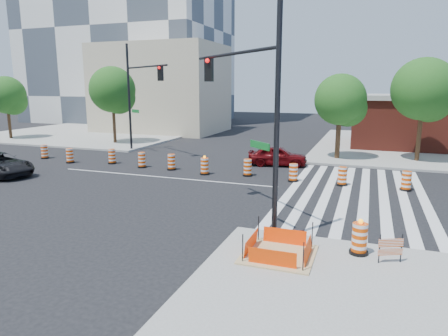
{
  "coord_description": "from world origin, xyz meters",
  "views": [
    {
      "loc": [
        11.4,
        -20.57,
        5.36
      ],
      "look_at": [
        4.83,
        -2.56,
        1.4
      ],
      "focal_mm": 32.0,
      "sensor_mm": 36.0,
      "label": 1
    }
  ],
  "objects": [
    {
      "name": "median_drum_5",
      "position": [
        2.06,
        1.55,
        0.49
      ],
      "size": [
        0.6,
        0.6,
        1.18
      ],
      "color": "black",
      "rests_on": "ground"
    },
    {
      "name": "median_drum_1",
      "position": [
        -8.37,
        1.78,
        0.48
      ],
      "size": [
        0.6,
        0.6,
        1.02
      ],
      "color": "black",
      "rests_on": "ground"
    },
    {
      "name": "excavation_pit",
      "position": [
        9.0,
        -9.0,
        0.22
      ],
      "size": [
        2.2,
        2.2,
        0.9
      ],
      "color": "tan",
      "rests_on": "ground"
    },
    {
      "name": "tree_north_c",
      "position": [
        9.35,
        9.49,
        4.17
      ],
      "size": [
        3.72,
        3.66,
        6.22
      ],
      "color": "#382314",
      "rests_on": "ground"
    },
    {
      "name": "signal_pole_nw",
      "position": [
        -5.9,
        7.15,
        5.22
      ],
      "size": [
        5.54,
        3.57,
        8.53
      ],
      "rotation": [
        0.0,
        0.0,
        -0.56
      ],
      "color": "black",
      "rests_on": "ground"
    },
    {
      "name": "median_drum_9",
      "position": [
        13.4,
        1.6,
        0.48
      ],
      "size": [
        0.6,
        0.6,
        1.02
      ],
      "color": "black",
      "rests_on": "ground"
    },
    {
      "name": "signal_pole_se",
      "position": [
        7.22,
        -6.31,
        5.08
      ],
      "size": [
        4.71,
        4.36,
        8.29
      ],
      "rotation": [
        0.0,
        0.0,
        2.4
      ],
      "color": "black",
      "rests_on": "ground"
    },
    {
      "name": "median_drum_2",
      "position": [
        -5.39,
        2.55,
        0.48
      ],
      "size": [
        0.6,
        0.6,
        1.02
      ],
      "color": "black",
      "rests_on": "ground"
    },
    {
      "name": "red_coupe",
      "position": [
        5.63,
        5.85,
        0.68
      ],
      "size": [
        4.21,
        2.26,
        1.36
      ],
      "primitive_type": "imported",
      "rotation": [
        0.0,
        0.0,
        1.74
      ],
      "color": "#4F0609",
      "rests_on": "ground"
    },
    {
      "name": "pit_drum",
      "position": [
        11.35,
        -8.02,
        0.63
      ],
      "size": [
        0.59,
        0.59,
        1.16
      ],
      "color": "black",
      "rests_on": "ground"
    },
    {
      "name": "median_drum_4",
      "position": [
        -0.49,
        2.09,
        0.48
      ],
      "size": [
        0.6,
        0.6,
        1.02
      ],
      "color": "black",
      "rests_on": "ground"
    },
    {
      "name": "tree_north_d",
      "position": [
        14.76,
        10.36,
        4.89
      ],
      "size": [
        4.28,
        4.28,
        7.28
      ],
      "color": "#382314",
      "rests_on": "ground"
    },
    {
      "name": "median_drum_0",
      "position": [
        -11.36,
        2.52,
        0.48
      ],
      "size": [
        0.6,
        0.6,
        1.02
      ],
      "color": "black",
      "rests_on": "ground"
    },
    {
      "name": "lane_centerline",
      "position": [
        0.0,
        0.0,
        0.01
      ],
      "size": [
        14.0,
        0.12,
        0.01
      ],
      "primitive_type": "cube",
      "color": "silver",
      "rests_on": "ground"
    },
    {
      "name": "median_drum_7",
      "position": [
        7.51,
        1.6,
        0.48
      ],
      "size": [
        0.6,
        0.6,
        1.02
      ],
      "color": "black",
      "rests_on": "ground"
    },
    {
      "name": "median_drum_3",
      "position": [
        -2.7,
        2.09,
        0.48
      ],
      "size": [
        0.6,
        0.6,
        1.02
      ],
      "color": "black",
      "rests_on": "ground"
    },
    {
      "name": "tree_north_b",
      "position": [
        -10.86,
        10.79,
        4.78
      ],
      "size": [
        4.18,
        4.18,
        7.11
      ],
      "color": "#382314",
      "rests_on": "ground"
    },
    {
      "name": "barricade",
      "position": [
        12.24,
        -8.38,
        0.64
      ],
      "size": [
        0.7,
        0.35,
        0.9
      ],
      "rotation": [
        0.0,
        0.0,
        0.44
      ],
      "color": "#DC4504",
      "rests_on": "ground"
    },
    {
      "name": "sidewalk_nw",
      "position": [
        -18.0,
        18.0,
        0.07
      ],
      "size": [
        22.0,
        22.0,
        0.15
      ],
      "primitive_type": "cube",
      "color": "gray",
      "rests_on": "ground"
    },
    {
      "name": "beige_midrise",
      "position": [
        -12.0,
        22.0,
        5.0
      ],
      "size": [
        14.0,
        10.0,
        10.0
      ],
      "primitive_type": "cube",
      "color": "#BBAE8F",
      "rests_on": "ground"
    },
    {
      "name": "crosswalk_east",
      "position": [
        10.95,
        0.0,
        0.01
      ],
      "size": [
        6.75,
        13.5,
        0.01
      ],
      "color": "silver",
      "rests_on": "ground"
    },
    {
      "name": "median_drum_6",
      "position": [
        4.65,
        2.08,
        0.48
      ],
      "size": [
        0.6,
        0.6,
        1.02
      ],
      "color": "black",
      "rests_on": "ground"
    },
    {
      "name": "median_drum_8",
      "position": [
        10.19,
        1.59,
        0.48
      ],
      "size": [
        0.6,
        0.6,
        1.02
      ],
      "color": "black",
      "rests_on": "ground"
    },
    {
      "name": "tree_north_a",
      "position": [
        -22.76,
        9.91,
        4.24
      ],
      "size": [
        3.71,
        3.71,
        6.31
      ],
      "color": "#382314",
      "rests_on": "ground"
    },
    {
      "name": "ground",
      "position": [
        0.0,
        0.0,
        0.0
      ],
      "size": [
        120.0,
        120.0,
        0.0
      ],
      "primitive_type": "plane",
      "color": "black",
      "rests_on": "ground"
    }
  ]
}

